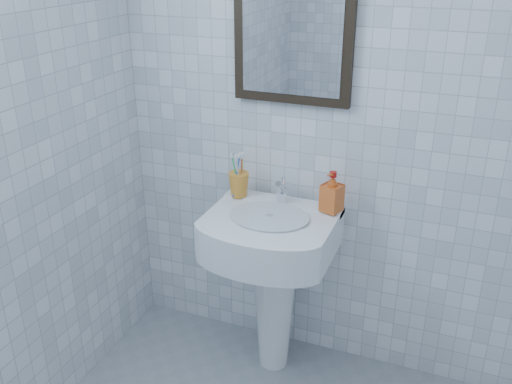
% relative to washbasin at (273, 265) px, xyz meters
% --- Properties ---
extents(wall_back, '(2.20, 0.02, 2.50)m').
position_rel_washbasin_xyz_m(wall_back, '(0.32, 0.22, 0.70)').
color(wall_back, white).
rests_on(wall_back, ground).
extents(washbasin, '(0.54, 0.39, 0.82)m').
position_rel_washbasin_xyz_m(washbasin, '(0.00, 0.00, 0.00)').
color(washbasin, white).
rests_on(washbasin, ground).
extents(faucet, '(0.05, 0.11, 0.12)m').
position_rel_washbasin_xyz_m(faucet, '(0.00, 0.10, 0.31)').
color(faucet, silver).
rests_on(faucet, washbasin).
extents(toothbrush_cup, '(0.09, 0.09, 0.11)m').
position_rel_washbasin_xyz_m(toothbrush_cup, '(-0.20, 0.10, 0.32)').
color(toothbrush_cup, orange).
rests_on(toothbrush_cup, washbasin).
extents(soap_dispenser, '(0.10, 0.10, 0.18)m').
position_rel_washbasin_xyz_m(soap_dispenser, '(0.22, 0.10, 0.35)').
color(soap_dispenser, '#E64616').
rests_on(soap_dispenser, washbasin).
extents(wall_mirror, '(0.50, 0.04, 0.62)m').
position_rel_washbasin_xyz_m(wall_mirror, '(0.00, 0.20, 1.00)').
color(wall_mirror, black).
rests_on(wall_mirror, wall_back).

